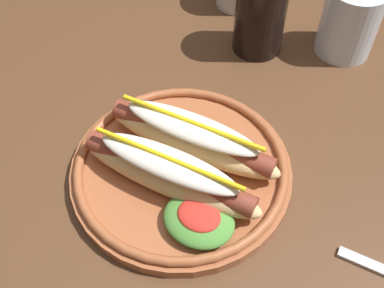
{
  "coord_description": "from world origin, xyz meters",
  "views": [
    {
      "loc": [
        0.15,
        -0.37,
        1.24
      ],
      "look_at": [
        -0.02,
        -0.04,
        0.77
      ],
      "focal_mm": 43.98,
      "sensor_mm": 36.0,
      "label": 1
    }
  ],
  "objects": [
    {
      "name": "dining_table",
      "position": [
        0.0,
        0.0,
        0.65
      ],
      "size": [
        1.17,
        1.08,
        0.74
      ],
      "color": "#51331E",
      "rests_on": "ground_plane"
    },
    {
      "name": "water_cup",
      "position": [
        0.09,
        0.27,
        0.8
      ],
      "size": [
        0.09,
        0.09,
        0.11
      ],
      "primitive_type": "cylinder",
      "color": "silver",
      "rests_on": "dining_table"
    },
    {
      "name": "hot_dog_plate",
      "position": [
        -0.02,
        -0.07,
        0.77
      ],
      "size": [
        0.28,
        0.28,
        0.08
      ],
      "color": "#9E5633",
      "rests_on": "dining_table"
    },
    {
      "name": "soda_cup",
      "position": [
        -0.03,
        0.21,
        0.81
      ],
      "size": [
        0.08,
        0.08,
        0.14
      ],
      "primitive_type": "cylinder",
      "color": "black",
      "rests_on": "dining_table"
    }
  ]
}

